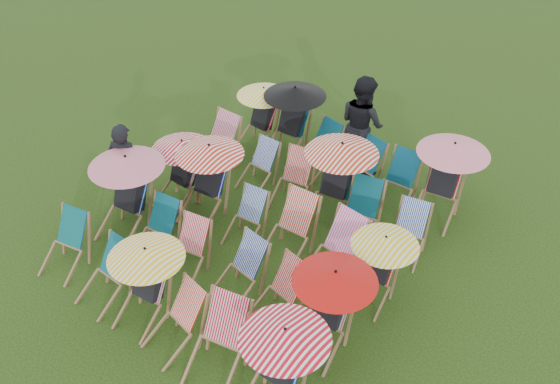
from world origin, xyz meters
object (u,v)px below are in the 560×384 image
Objects in this scene: deckchair_29 at (444,179)px; person_left at (126,167)px; person_rear at (362,124)px; deckchair_0 at (64,244)px; deckchair_5 at (277,367)px.

deckchair_29 is 0.86× the size of person_left.
deckchair_0 is at bearing 88.42° from person_rear.
person_left is 4.29m from person_rear.
deckchair_5 is 0.69× the size of person_rear.
deckchair_5 is 4.75m from person_left.
deckchair_29 is (4.04, 4.72, 0.31)m from deckchair_0.
deckchair_29 is at bearing -170.56° from person_rear.
person_rear is (2.54, 3.46, 0.12)m from person_left.
deckchair_29 is at bearing 38.18° from deckchair_0.
person_left is (-4.47, 1.59, 0.14)m from deckchair_5.
person_rear reaches higher than person_left.
person_left is at bearing 90.93° from deckchair_0.
deckchair_5 is at bearing 139.20° from person_left.
deckchair_5 is 4.65m from deckchair_29.
deckchair_0 is at bearing -138.96° from deckchair_29.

